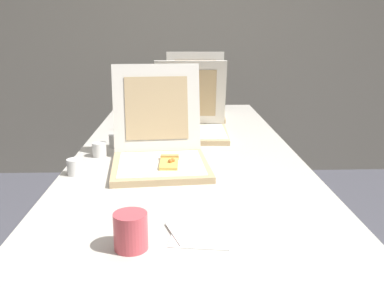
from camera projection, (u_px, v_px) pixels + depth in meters
wall_back at (182, 19)px, 3.46m from camera, size 10.00×0.10×2.60m
table at (186, 158)px, 1.80m from camera, size 0.89×2.13×0.73m
pizza_box_front at (160, 152)px, 1.54m from camera, size 0.38×0.44×0.36m
pizza_box_middle at (191, 125)px, 1.99m from camera, size 0.35×0.35×0.35m
pizza_box_back at (195, 107)px, 2.44m from camera, size 0.36×0.36×0.36m
cup_white_mid at (116, 141)px, 1.79m from camera, size 0.05×0.05×0.06m
cup_white_far at (135, 126)px, 2.08m from camera, size 0.05×0.05×0.06m
cup_white_near_left at (75, 167)px, 1.45m from camera, size 0.05×0.05×0.06m
cup_white_near_center at (99, 150)px, 1.66m from camera, size 0.05×0.05×0.06m
cup_printed_front at (131, 231)px, 0.95m from camera, size 0.08×0.08×0.09m
napkin_pile at (199, 233)px, 1.03m from camera, size 0.17×0.18×0.01m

